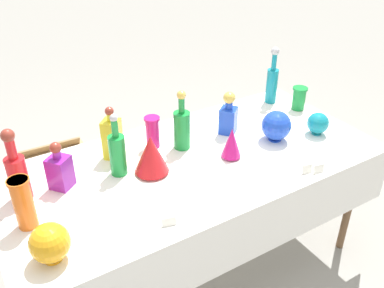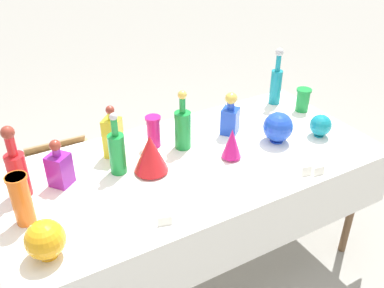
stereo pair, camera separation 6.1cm
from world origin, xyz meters
TOP-DOWN VIEW (x-y plane):
  - ground_plane at (0.00, 0.00)m, footprint 40.00×40.00m
  - display_table at (0.00, -0.04)m, footprint 1.97×0.93m
  - tall_bottle_0 at (0.80, 0.32)m, footprint 0.07×0.07m
  - tall_bottle_1 at (-0.81, 0.14)m, footprint 0.09×0.09m
  - tall_bottle_2 at (-0.36, 0.09)m, footprint 0.08×0.08m
  - tall_bottle_3 at (0.02, 0.14)m, footprint 0.09×0.09m
  - square_decanter_0 at (0.33, 0.14)m, footprint 0.12×0.12m
  - square_decanter_1 at (-0.33, 0.24)m, footprint 0.12×0.12m
  - square_decanter_2 at (-0.63, 0.13)m, footprint 0.13×0.13m
  - slender_vase_0 at (-0.11, 0.23)m, footprint 0.08×0.08m
  - slender_vase_1 at (-0.84, -0.06)m, footprint 0.09×0.09m
  - slender_vase_2 at (0.88, 0.15)m, footprint 0.09×0.09m
  - fluted_vase_0 at (0.19, -0.08)m, footprint 0.10×0.10m
  - fluted_vase_1 at (-0.22, 0.01)m, footprint 0.17×0.17m
  - round_bowl_0 at (0.50, -0.06)m, footprint 0.16×0.16m
  - round_bowl_1 at (0.75, -0.14)m, footprint 0.12×0.12m
  - round_bowl_2 at (-0.80, -0.30)m, footprint 0.15×0.15m
  - price_tag_left at (0.42, -0.39)m, footprint 0.06×0.03m
  - price_tag_center at (-0.34, -0.37)m, footprint 0.06×0.03m
  - price_tag_right at (0.48, -0.42)m, footprint 0.06×0.02m
  - cardboard_box_behind_left at (0.23, 0.88)m, footprint 0.46×0.33m
  - cardboard_box_behind_right at (-0.45, 1.15)m, footprint 0.51×0.39m

SIDE VIEW (x-z plane):
  - ground_plane at x=0.00m, z-range 0.00..0.00m
  - cardboard_box_behind_right at x=-0.45m, z-range -0.04..0.32m
  - cardboard_box_behind_left at x=0.23m, z-range -0.04..0.38m
  - display_table at x=0.00m, z-range 0.32..1.08m
  - price_tag_center at x=-0.34m, z-range 0.76..0.80m
  - price_tag_right at x=0.48m, z-range 0.76..0.80m
  - price_tag_left at x=0.42m, z-range 0.76..0.81m
  - round_bowl_1 at x=0.75m, z-range 0.76..0.89m
  - slender_vase_2 at x=0.88m, z-range 0.77..0.91m
  - round_bowl_2 at x=-0.80m, z-range 0.76..0.92m
  - fluted_vase_0 at x=0.19m, z-range 0.76..0.93m
  - round_bowl_0 at x=0.50m, z-range 0.76..0.93m
  - slender_vase_0 at x=-0.11m, z-range 0.77..0.94m
  - square_decanter_2 at x=-0.63m, z-range 0.74..0.98m
  - fluted_vase_1 at x=-0.22m, z-range 0.76..0.97m
  - square_decanter_0 at x=0.33m, z-range 0.74..0.99m
  - square_decanter_1 at x=-0.33m, z-range 0.73..1.02m
  - tall_bottle_2 at x=-0.36m, z-range 0.72..1.04m
  - tall_bottle_3 at x=0.02m, z-range 0.72..1.05m
  - slender_vase_1 at x=-0.84m, z-range 0.77..1.00m
  - tall_bottle_1 at x=-0.81m, z-range 0.72..1.08m
  - tall_bottle_0 at x=0.80m, z-range 0.72..1.09m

